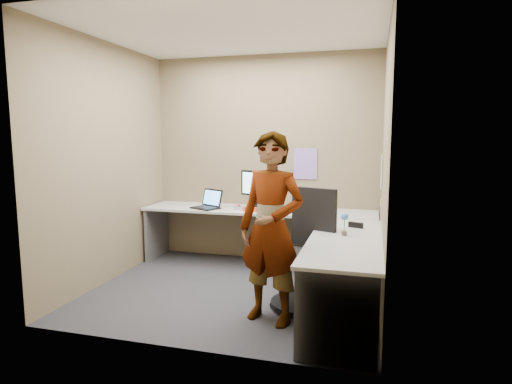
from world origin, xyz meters
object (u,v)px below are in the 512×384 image
(monitor, at_px, (258,185))
(office_chair, at_px, (305,260))
(desk, at_px, (282,232))
(person, at_px, (271,228))

(monitor, xyz_separation_m, office_chair, (0.76, -1.05, -0.59))
(desk, relative_size, office_chair, 2.64)
(monitor, xyz_separation_m, person, (0.52, -1.48, -0.20))
(monitor, height_order, person, person)
(desk, height_order, monitor, monitor)
(desk, height_order, office_chair, office_chair)
(monitor, distance_m, office_chair, 1.42)
(person, bearing_deg, office_chair, 77.16)
(monitor, distance_m, person, 1.58)
(desk, xyz_separation_m, monitor, (-0.41, 0.48, 0.46))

